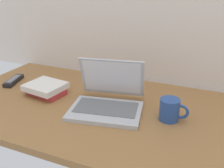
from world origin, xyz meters
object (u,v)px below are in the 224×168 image
coffee_mug (170,109)px  book_stack (46,89)px  laptop (108,99)px  remote_control_near (14,81)px

coffee_mug → book_stack: (-0.62, 0.00, -0.02)m
coffee_mug → book_stack: size_ratio=0.59×
laptop → book_stack: bearing=178.4°
remote_control_near → book_stack: book_stack is taller
laptop → book_stack: laptop is taller
laptop → coffee_mug: (0.28, 0.01, 0.00)m
remote_control_near → book_stack: (0.26, -0.06, 0.02)m
laptop → remote_control_near: bearing=173.9°
laptop → remote_control_near: laptop is taller
coffee_mug → remote_control_near: coffee_mug is taller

